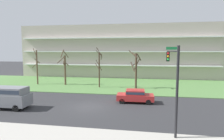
# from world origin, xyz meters

# --- Properties ---
(ground) EXTENTS (160.00, 160.00, 0.00)m
(ground) POSITION_xyz_m (0.00, 0.00, 0.00)
(ground) COLOR #2D2D30
(sidewalk_curb_near) EXTENTS (80.00, 4.00, 0.15)m
(sidewalk_curb_near) POSITION_xyz_m (0.00, -8.00, 0.07)
(sidewalk_curb_near) COLOR #ADA89E
(sidewalk_curb_near) RESTS_ON ground
(grass_lawn_strip) EXTENTS (80.00, 16.00, 0.08)m
(grass_lawn_strip) POSITION_xyz_m (0.00, 14.00, 0.04)
(grass_lawn_strip) COLOR #547F42
(grass_lawn_strip) RESTS_ON ground
(apartment_building) EXTENTS (46.35, 12.77, 12.26)m
(apartment_building) POSITION_xyz_m (0.00, 27.91, 6.13)
(apartment_building) COLOR #B2A899
(apartment_building) RESTS_ON ground
(tree_far_left) EXTENTS (1.64, 1.64, 6.76)m
(tree_far_left) POSITION_xyz_m (-13.34, 11.89, 3.39)
(tree_far_left) COLOR brown
(tree_far_left) RESTS_ON ground
(tree_left) EXTENTS (2.02, 2.00, 6.53)m
(tree_left) POSITION_xyz_m (-7.99, 12.09, 3.23)
(tree_left) COLOR brown
(tree_left) RESTS_ON ground
(tree_center) EXTENTS (1.31, 1.24, 6.85)m
(tree_center) POSITION_xyz_m (-1.28, 10.80, 3.38)
(tree_center) COLOR #4C3828
(tree_center) RESTS_ON ground
(tree_right) EXTENTS (2.10, 2.09, 6.38)m
(tree_right) POSITION_xyz_m (4.86, 10.93, 3.39)
(tree_right) COLOR #423023
(tree_right) RESTS_ON ground
(sedan_red_near_left) EXTENTS (4.44, 1.91, 1.57)m
(sedan_red_near_left) POSITION_xyz_m (5.09, 2.50, 0.87)
(sedan_red_near_left) COLOR #B22828
(sedan_red_near_left) RESTS_ON ground
(van_gray_center_left) EXTENTS (5.23, 2.08, 2.36)m
(van_gray_center_left) POSITION_xyz_m (-8.78, -2.00, 1.40)
(van_gray_center_left) COLOR slate
(van_gray_center_left) RESTS_ON ground
(traffic_signal_mast) EXTENTS (0.90, 5.47, 6.62)m
(traffic_signal_mast) POSITION_xyz_m (8.25, -4.80, 4.53)
(traffic_signal_mast) COLOR black
(traffic_signal_mast) RESTS_ON ground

